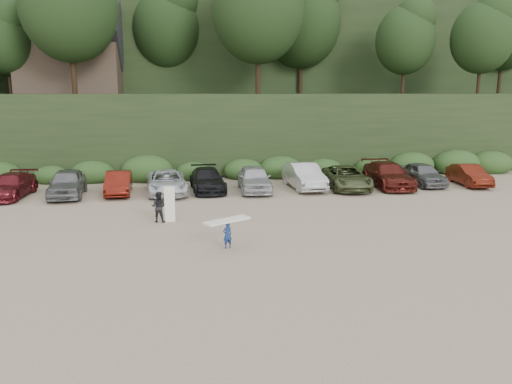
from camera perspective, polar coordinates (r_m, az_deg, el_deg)
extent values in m
plane|color=tan|center=(21.96, -0.58, -4.91)|extent=(120.00, 120.00, 0.00)
cube|color=black|center=(43.11, -4.43, 7.15)|extent=(80.00, 14.00, 6.00)
cube|color=black|center=(60.99, -5.63, 13.06)|extent=(90.00, 30.00, 16.00)
ellipsoid|color=black|center=(43.26, -4.60, 17.77)|extent=(66.00, 12.00, 10.00)
cube|color=#2B491E|center=(35.90, -4.47, 2.44)|extent=(46.20, 2.00, 1.20)
cube|color=brown|center=(45.89, -20.24, 13.00)|extent=(8.00, 6.00, 4.00)
imported|color=maroon|center=(32.88, -26.25, 0.64)|extent=(2.28, 4.95, 1.40)
imported|color=slate|center=(31.82, -20.76, 0.97)|extent=(2.29, 4.93, 1.64)
imported|color=#63170E|center=(31.58, -15.43, 1.00)|extent=(1.69, 4.27, 1.38)
imported|color=silver|center=(31.09, -10.14, 1.11)|extent=(2.76, 5.29, 1.42)
imported|color=black|center=(31.61, -5.57, 1.41)|extent=(2.32, 5.04, 1.43)
imported|color=#B8B8BE|center=(31.33, -0.19, 1.55)|extent=(2.04, 4.81, 1.62)
imported|color=#BABABA|center=(32.34, 5.53, 1.83)|extent=(2.04, 5.08, 1.64)
imported|color=#4C5732|center=(32.69, 10.29, 1.64)|extent=(2.65, 5.35, 1.46)
imported|color=#551913|center=(33.92, 14.83, 1.91)|extent=(2.39, 5.56, 1.60)
imported|color=slate|center=(35.27, 18.51, 1.97)|extent=(1.88, 4.45, 1.50)
imported|color=#56180D|center=(36.28, 23.17, 1.79)|extent=(1.76, 4.28, 1.38)
imported|color=navy|center=(20.03, -3.29, -4.93)|extent=(0.46, 0.40, 1.08)
cube|color=white|center=(19.87, -3.31, -3.26)|extent=(1.97, 1.51, 0.08)
imported|color=black|center=(24.37, -11.09, -1.66)|extent=(0.85, 0.74, 1.50)
cube|color=white|center=(24.17, -9.84, -1.40)|extent=(0.51, 0.30, 1.76)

